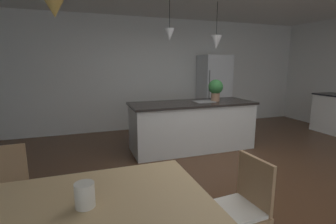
# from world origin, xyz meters

# --- Properties ---
(ground_plane) EXTENTS (10.00, 8.40, 0.04)m
(ground_plane) POSITION_xyz_m (0.00, 0.00, -0.02)
(ground_plane) COLOR #4C301E
(wall_back_kitchen) EXTENTS (10.00, 0.12, 2.70)m
(wall_back_kitchen) POSITION_xyz_m (0.00, 3.26, 1.35)
(wall_back_kitchen) COLOR silver
(wall_back_kitchen) RESTS_ON ground_plane
(dining_table) EXTENTS (2.06, 1.03, 0.73)m
(dining_table) POSITION_xyz_m (-2.17, -1.25, 0.67)
(dining_table) COLOR tan
(dining_table) RESTS_ON ground_plane
(chair_kitchen_end) EXTENTS (0.43, 0.43, 0.87)m
(chair_kitchen_end) POSITION_xyz_m (-0.77, -1.25, 0.47)
(chair_kitchen_end) COLOR #A87F56
(chair_kitchen_end) RESTS_ON ground_plane
(chair_far_left) EXTENTS (0.41, 0.41, 0.87)m
(chair_far_left) POSITION_xyz_m (-2.63, -0.36, 0.47)
(chair_far_left) COLOR #A87F56
(chair_far_left) RESTS_ON ground_plane
(kitchen_island) EXTENTS (2.34, 0.87, 0.91)m
(kitchen_island) POSITION_xyz_m (0.02, 1.40, 0.46)
(kitchen_island) COLOR silver
(kitchen_island) RESTS_ON ground_plane
(refrigerator) EXTENTS (0.71, 0.67, 1.83)m
(refrigerator) POSITION_xyz_m (1.29, 2.86, 0.91)
(refrigerator) COLOR silver
(refrigerator) RESTS_ON ground_plane
(pendant_over_island_main) EXTENTS (0.17, 0.17, 0.70)m
(pendant_over_island_main) POSITION_xyz_m (-0.44, 1.40, 2.10)
(pendant_over_island_main) COLOR black
(pendant_over_island_aux) EXTENTS (0.20, 0.20, 0.83)m
(pendant_over_island_aux) POSITION_xyz_m (0.48, 1.40, 2.00)
(pendant_over_island_aux) COLOR black
(potted_plant_on_island) EXTENTS (0.28, 0.28, 0.41)m
(potted_plant_on_island) POSITION_xyz_m (0.50, 1.40, 1.14)
(potted_plant_on_island) COLOR #8C664C
(potted_plant_on_island) RESTS_ON kitchen_island
(vase_on_dining_table) EXTENTS (0.12, 0.12, 0.16)m
(vase_on_dining_table) POSITION_xyz_m (-1.93, -1.26, 0.80)
(vase_on_dining_table) COLOR silver
(vase_on_dining_table) RESTS_ON dining_table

